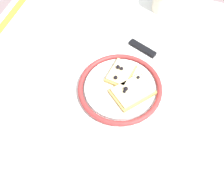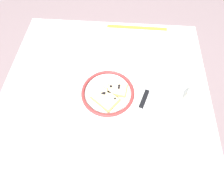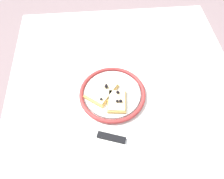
% 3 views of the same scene
% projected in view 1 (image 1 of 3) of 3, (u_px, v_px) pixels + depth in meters
% --- Properties ---
extents(ground_plane, '(6.00, 6.00, 0.00)m').
position_uv_depth(ground_plane, '(107.00, 168.00, 1.42)').
color(ground_plane, gray).
extents(dining_table, '(0.93, 0.84, 0.72)m').
position_uv_depth(dining_table, '(103.00, 104.00, 0.89)').
color(dining_table, white).
rests_on(dining_table, ground_plane).
extents(plate, '(0.23, 0.23, 0.02)m').
position_uv_depth(plate, '(120.00, 88.00, 0.81)').
color(plate, white).
rests_on(plate, dining_table).
extents(pizza_slice_near, '(0.09, 0.07, 0.03)m').
position_uv_depth(pizza_slice_near, '(121.00, 73.00, 0.82)').
color(pizza_slice_near, tan).
rests_on(pizza_slice_near, plate).
extents(pizza_slice_far, '(0.13, 0.13, 0.03)m').
position_uv_depth(pizza_slice_far, '(132.00, 91.00, 0.79)').
color(pizza_slice_far, tan).
rests_on(pizza_slice_far, plate).
extents(knife, '(0.10, 0.23, 0.01)m').
position_uv_depth(knife, '(134.00, 44.00, 0.90)').
color(knife, silver).
rests_on(knife, dining_table).
extents(fork, '(0.04, 0.20, 0.00)m').
position_uv_depth(fork, '(105.00, 148.00, 0.72)').
color(fork, silver).
rests_on(fork, dining_table).
extents(measuring_tape, '(0.33, 0.03, 0.00)m').
position_uv_depth(measuring_tape, '(6.00, 21.00, 0.96)').
color(measuring_tape, yellow).
rests_on(measuring_tape, dining_table).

